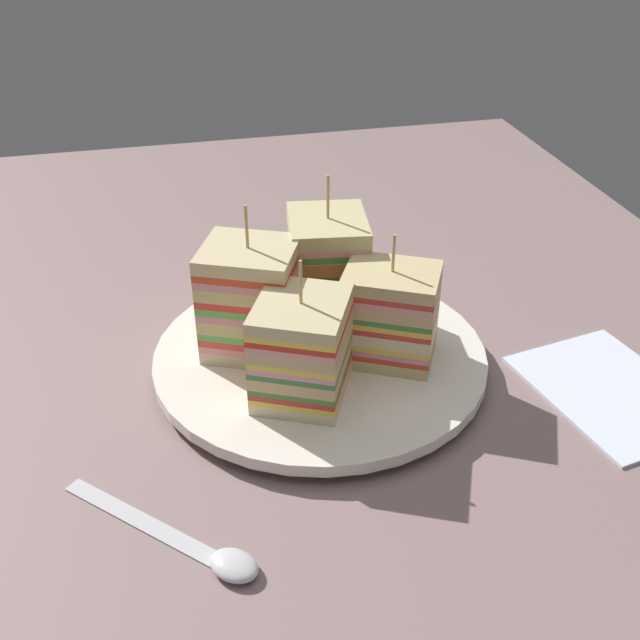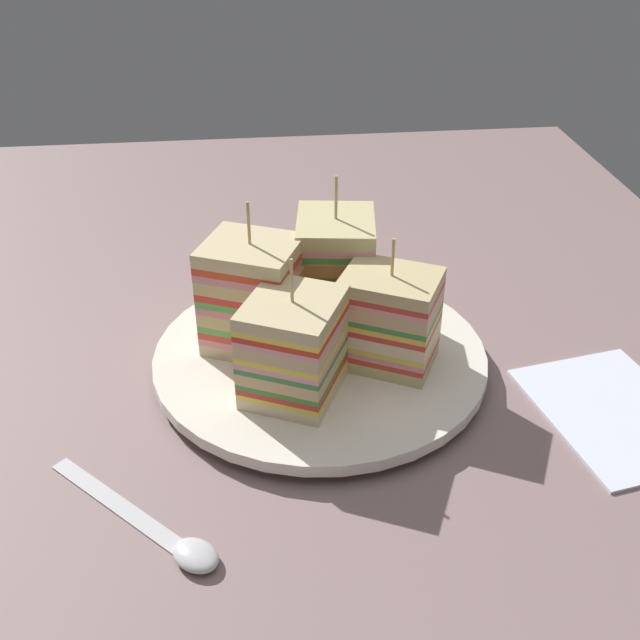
# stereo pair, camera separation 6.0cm
# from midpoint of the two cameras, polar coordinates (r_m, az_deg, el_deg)

# --- Properties ---
(ground_plane) EXTENTS (1.14, 0.84, 0.02)m
(ground_plane) POSITION_cam_midpoint_polar(r_m,az_deg,el_deg) (0.64, 2.72, -4.40)
(ground_plane) COLOR gray
(plate) EXTENTS (0.27, 0.27, 0.02)m
(plate) POSITION_cam_midpoint_polar(r_m,az_deg,el_deg) (0.62, 2.77, -2.95)
(plate) COLOR white
(plate) RESTS_ON ground_plane
(sandwich_wedge_0) EXTENTS (0.08, 0.07, 0.13)m
(sandwich_wedge_0) POSITION_cam_midpoint_polar(r_m,az_deg,el_deg) (0.64, 3.84, 3.68)
(sandwich_wedge_0) COLOR #D2B97C
(sandwich_wedge_0) RESTS_ON plate
(sandwich_wedge_1) EXTENTS (0.09, 0.09, 0.13)m
(sandwich_wedge_1) POSITION_cam_midpoint_polar(r_m,az_deg,el_deg) (0.61, -2.16, 1.75)
(sandwich_wedge_1) COLOR beige
(sandwich_wedge_1) RESTS_ON plate
(sandwich_wedge_2) EXTENTS (0.09, 0.09, 0.11)m
(sandwich_wedge_2) POSITION_cam_midpoint_polar(r_m,az_deg,el_deg) (0.56, 1.12, -2.14)
(sandwich_wedge_2) COLOR beige
(sandwich_wedge_2) RESTS_ON plate
(sandwich_wedge_3) EXTENTS (0.08, 0.09, 0.11)m
(sandwich_wedge_3) POSITION_cam_midpoint_polar(r_m,az_deg,el_deg) (0.59, 8.03, -0.04)
(sandwich_wedge_3) COLOR #D2C382
(sandwich_wedge_3) RESTS_ON plate
(chip_pile) EXTENTS (0.07, 0.08, 0.04)m
(chip_pile) POSITION_cam_midpoint_polar(r_m,az_deg,el_deg) (0.62, 2.64, -0.70)
(chip_pile) COLOR #F2C878
(chip_pile) RESTS_ON plate
(spoon) EXTENTS (0.12, 0.12, 0.01)m
(spoon) POSITION_cam_midpoint_polar(r_m,az_deg,el_deg) (0.50, -7.77, -15.85)
(spoon) COLOR silver
(spoon) RESTS_ON ground_plane
(napkin) EXTENTS (0.16, 0.13, 0.01)m
(napkin) POSITION_cam_midpoint_polar(r_m,az_deg,el_deg) (0.64, 23.79, -6.37)
(napkin) COLOR white
(napkin) RESTS_ON ground_plane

